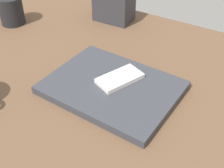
% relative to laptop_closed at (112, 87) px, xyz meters
% --- Properties ---
extents(desk_surface, '(1.20, 0.80, 0.03)m').
position_rel_laptop_closed_xyz_m(desk_surface, '(-0.04, 0.04, -0.02)').
color(desk_surface, brown).
rests_on(desk_surface, ground).
extents(laptop_closed, '(0.32, 0.25, 0.02)m').
position_rel_laptop_closed_xyz_m(laptop_closed, '(0.00, 0.00, 0.00)').
color(laptop_closed, '#33353D').
rests_on(laptop_closed, desk_surface).
extents(cell_phone_on_laptop, '(0.10, 0.13, 0.01)m').
position_rel_laptop_closed_xyz_m(cell_phone_on_laptop, '(0.01, 0.02, 0.02)').
color(cell_phone_on_laptop, silver).
rests_on(cell_phone_on_laptop, laptop_closed).
extents(desk_organizer, '(0.13, 0.09, 0.11)m').
position_rel_laptop_closed_xyz_m(desk_organizer, '(-0.20, 0.34, 0.05)').
color(desk_organizer, '#2D2D33').
rests_on(desk_organizer, desk_surface).
extents(pen_cup, '(0.08, 0.08, 0.09)m').
position_rel_laptop_closed_xyz_m(pen_cup, '(-0.48, 0.13, 0.04)').
color(pen_cup, black).
rests_on(pen_cup, desk_surface).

